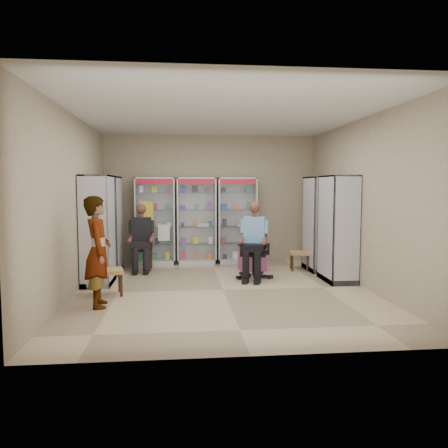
{
  "coord_description": "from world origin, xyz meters",
  "views": [
    {
      "loc": [
        -0.73,
        -7.43,
        1.79
      ],
      "look_at": [
        0.09,
        0.7,
        1.09
      ],
      "focal_mm": 35.0,
      "sensor_mm": 36.0,
      "label": 1
    }
  ],
  "objects": [
    {
      "name": "wooden_chair",
      "position": [
        -1.55,
        2.0,
        0.47
      ],
      "size": [
        0.42,
        0.42,
        0.94
      ],
      "primitive_type": "cube",
      "color": "black",
      "rests_on": "floor"
    },
    {
      "name": "cabinet_back_right",
      "position": [
        0.6,
        2.73,
        1.0
      ],
      "size": [
        0.9,
        0.5,
        2.0
      ],
      "primitive_type": "cube",
      "color": "silver",
      "rests_on": "floor"
    },
    {
      "name": "pink_trunk",
      "position": [
        0.8,
        1.71,
        0.24
      ],
      "size": [
        0.57,
        0.55,
        0.47
      ],
      "primitive_type": "cube",
      "rotation": [
        0.0,
        0.0,
        0.18
      ],
      "color": "#B34777",
      "rests_on": "floor"
    },
    {
      "name": "standing_man",
      "position": [
        -1.95,
        -0.86,
        0.83
      ],
      "size": [
        0.48,
        0.66,
        1.65
      ],
      "primitive_type": "imported",
      "rotation": [
        0.0,
        0.0,
        1.73
      ],
      "color": "gray",
      "rests_on": "floor"
    },
    {
      "name": "floor",
      "position": [
        0.0,
        0.0,
        0.0
      ],
      "size": [
        6.0,
        6.0,
        0.0
      ],
      "primitive_type": "plane",
      "color": "tan",
      "rests_on": "ground"
    },
    {
      "name": "room_shell",
      "position": [
        0.0,
        0.0,
        1.97
      ],
      "size": [
        5.02,
        6.02,
        3.01
      ],
      "color": "tan",
      "rests_on": "ground"
    },
    {
      "name": "cabinet_left_far",
      "position": [
        -2.23,
        1.8,
        1.0
      ],
      "size": [
        0.9,
        0.5,
        2.0
      ],
      "primitive_type": "cube",
      "rotation": [
        0.0,
        0.0,
        -1.57
      ],
      "color": "#A4A5AB",
      "rests_on": "floor"
    },
    {
      "name": "woven_stool_a",
      "position": [
        1.82,
        1.65,
        0.2
      ],
      "size": [
        0.46,
        0.46,
        0.4
      ],
      "primitive_type": "cube",
      "rotation": [
        0.0,
        0.0,
        -0.17
      ],
      "color": "olive",
      "rests_on": "floor"
    },
    {
      "name": "cabinet_left_near",
      "position": [
        -2.23,
        0.7,
        1.0
      ],
      "size": [
        0.9,
        0.5,
        2.0
      ],
      "primitive_type": "cube",
      "rotation": [
        0.0,
        0.0,
        -1.57
      ],
      "color": "#B6BABE",
      "rests_on": "floor"
    },
    {
      "name": "tea_glass",
      "position": [
        0.83,
        1.69,
        0.53
      ],
      "size": [
        0.07,
        0.07,
        0.11
      ],
      "primitive_type": "cylinder",
      "color": "#5A1607",
      "rests_on": "pink_trunk"
    },
    {
      "name": "cabinet_right_far",
      "position": [
        2.23,
        1.6,
        1.0
      ],
      "size": [
        0.9,
        0.5,
        2.0
      ],
      "primitive_type": "cube",
      "rotation": [
        0.0,
        0.0,
        1.57
      ],
      "color": "#B5B6BD",
      "rests_on": "floor"
    },
    {
      "name": "cabinet_back_left",
      "position": [
        -1.3,
        2.73,
        1.0
      ],
      "size": [
        0.9,
        0.5,
        2.0
      ],
      "primitive_type": "cube",
      "color": "#ACB0B3",
      "rests_on": "floor"
    },
    {
      "name": "cabinet_back_mid",
      "position": [
        -0.35,
        2.73,
        1.0
      ],
      "size": [
        0.9,
        0.5,
        2.0
      ],
      "primitive_type": "cube",
      "color": "#AFB0B6",
      "rests_on": "floor"
    },
    {
      "name": "seated_customer",
      "position": [
        -1.55,
        1.95,
        0.67
      ],
      "size": [
        0.44,
        0.6,
        1.34
      ],
      "primitive_type": null,
      "color": "black",
      "rests_on": "floor"
    },
    {
      "name": "cabinet_right_near",
      "position": [
        2.23,
        0.5,
        1.0
      ],
      "size": [
        0.9,
        0.5,
        2.0
      ],
      "primitive_type": "cube",
      "rotation": [
        0.0,
        0.0,
        1.57
      ],
      "color": "silver",
      "rests_on": "floor"
    },
    {
      "name": "seated_shopkeeper",
      "position": [
        0.7,
        0.86,
        0.7
      ],
      "size": [
        0.63,
        0.75,
        1.4
      ],
      "primitive_type": null,
      "rotation": [
        0.0,
        0.0,
        -0.3
      ],
      "color": "#73B8E4",
      "rests_on": "floor"
    },
    {
      "name": "office_chair",
      "position": [
        0.7,
        0.91,
        0.55
      ],
      "size": [
        0.75,
        0.75,
        1.1
      ],
      "primitive_type": "cube",
      "rotation": [
        0.0,
        0.0,
        -0.3
      ],
      "color": "black",
      "rests_on": "floor"
    },
    {
      "name": "woven_stool_b",
      "position": [
        -1.9,
        -0.16,
        0.21
      ],
      "size": [
        0.51,
        0.51,
        0.43
      ],
      "primitive_type": "cube",
      "rotation": [
        0.0,
        0.0,
        0.22
      ],
      "color": "#9A6E41",
      "rests_on": "floor"
    }
  ]
}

